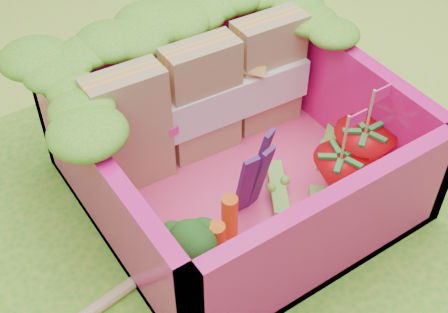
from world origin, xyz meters
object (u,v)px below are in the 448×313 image
sandwich_stack (203,100)px  strawberry_left (338,176)px  bento_box (237,146)px  strawberry_right (361,155)px  broccoli (190,252)px

sandwich_stack → strawberry_left: 0.70m
bento_box → sandwich_stack: 0.29m
strawberry_left → strawberry_right: size_ratio=0.93×
broccoli → sandwich_stack: bearing=53.6°
bento_box → broccoli: bearing=-142.8°
strawberry_left → sandwich_stack: bearing=117.6°
bento_box → strawberry_right: strawberry_right is taller
broccoli → bento_box: bearing=37.2°
broccoli → strawberry_left: size_ratio=0.72×
bento_box → broccoli: size_ratio=3.76×
strawberry_left → broccoli: bearing=-178.1°
strawberry_left → strawberry_right: (0.16, 0.03, 0.02)m
sandwich_stack → strawberry_left: sandwich_stack is taller
sandwich_stack → broccoli: bearing=-126.4°
bento_box → strawberry_left: bearing=-45.1°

